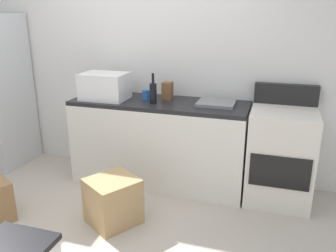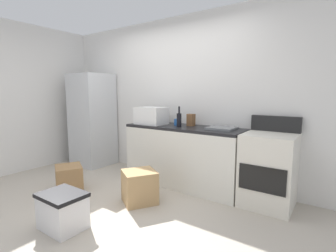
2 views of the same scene
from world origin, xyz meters
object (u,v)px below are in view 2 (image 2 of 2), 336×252
object	(u,v)px
refrigerator	(93,120)
cardboard_box_large	(69,178)
wine_bottle	(179,119)
cardboard_box_medium	(140,187)
storage_bin	(63,211)
knife_block	(191,120)
coffee_mug	(177,122)
stove_oven	(269,169)
microwave	(151,116)

from	to	relation	value
refrigerator	cardboard_box_large	bearing A→B (deg)	-52.84
wine_bottle	cardboard_box_medium	xyz separation A→B (m)	(-0.11, -0.76, -0.80)
storage_bin	cardboard_box_large	bearing A→B (deg)	143.35
knife_block	cardboard_box_medium	distance (m)	1.26
coffee_mug	storage_bin	world-z (taller)	coffee_mug
storage_bin	stove_oven	bearing A→B (deg)	48.22
refrigerator	coffee_mug	xyz separation A→B (m)	(1.90, 0.08, 0.08)
wine_bottle	cardboard_box_medium	world-z (taller)	wine_bottle
microwave	cardboard_box_large	size ratio (longest dim) A/B	1.18
refrigerator	cardboard_box_large	world-z (taller)	refrigerator
microwave	coffee_mug	distance (m)	0.44
storage_bin	refrigerator	bearing A→B (deg)	134.13
knife_block	storage_bin	world-z (taller)	knife_block
wine_bottle	cardboard_box_medium	size ratio (longest dim) A/B	0.73
wine_bottle	knife_block	distance (m)	0.22
cardboard_box_large	storage_bin	distance (m)	1.05
stove_oven	microwave	size ratio (longest dim) A/B	2.39
refrigerator	microwave	xyz separation A→B (m)	(1.48, -0.02, 0.16)
stove_oven	coffee_mug	size ratio (longest dim) A/B	11.00
stove_oven	microwave	bearing A→B (deg)	-177.47
wine_bottle	coffee_mug	bearing A→B (deg)	134.40
microwave	coffee_mug	bearing A→B (deg)	13.89
refrigerator	coffee_mug	bearing A→B (deg)	2.38
microwave	cardboard_box_large	bearing A→B (deg)	-121.03
stove_oven	microwave	xyz separation A→B (m)	(-1.79, -0.08, 0.57)
refrigerator	stove_oven	bearing A→B (deg)	0.97
cardboard_box_medium	coffee_mug	bearing A→B (deg)	90.82
coffee_mug	stove_oven	bearing A→B (deg)	-0.99
coffee_mug	refrigerator	bearing A→B (deg)	-177.62
coffee_mug	storage_bin	size ratio (longest dim) A/B	0.22
coffee_mug	cardboard_box_medium	distance (m)	1.16
microwave	wine_bottle	xyz separation A→B (m)	(0.54, -0.02, -0.03)
wine_bottle	coffee_mug	xyz separation A→B (m)	(-0.12, 0.12, -0.06)
storage_bin	coffee_mug	bearing A→B (deg)	82.98
stove_oven	coffee_mug	bearing A→B (deg)	179.01
stove_oven	microwave	world-z (taller)	microwave
coffee_mug	cardboard_box_large	xyz separation A→B (m)	(-1.06, -1.18, -0.77)
storage_bin	wine_bottle	bearing A→B (deg)	78.43
cardboard_box_large	microwave	bearing A→B (deg)	58.97
microwave	storage_bin	world-z (taller)	microwave
coffee_mug	wine_bottle	bearing A→B (deg)	-45.60
cardboard_box_large	stove_oven	bearing A→B (deg)	25.43
knife_block	cardboard_box_large	size ratio (longest dim) A/B	0.46
refrigerator	stove_oven	size ratio (longest dim) A/B	1.59
stove_oven	microwave	distance (m)	1.88
stove_oven	wine_bottle	xyz separation A→B (m)	(-1.25, -0.10, 0.54)
refrigerator	knife_block	xyz separation A→B (m)	(2.10, 0.16, 0.12)
coffee_mug	knife_block	bearing A→B (deg)	21.04
knife_block	microwave	bearing A→B (deg)	-163.68
storage_bin	cardboard_box_medium	bearing A→B (deg)	75.69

